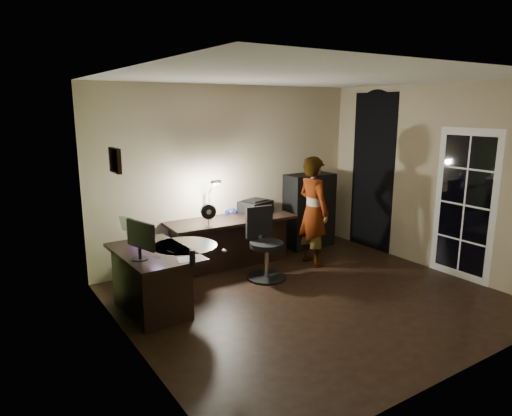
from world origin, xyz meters
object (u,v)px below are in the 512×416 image
cabinet (309,210)px  monitor (140,246)px  desk_right (232,242)px  desk_left (155,281)px  person (313,211)px  office_chair (267,244)px

cabinet → monitor: bearing=-159.9°
monitor → desk_right: bearing=14.8°
desk_left → person: 2.68m
desk_left → person: size_ratio=0.77×
desk_right → person: (1.08, -0.60, 0.46)m
office_chair → cabinet: bearing=37.1°
desk_right → office_chair: bearing=-76.8°
desk_right → person: 1.32m
desk_right → office_chair: (0.14, -0.73, 0.13)m
desk_left → monitor: monitor is taller
person → monitor: bearing=100.9°
desk_left → desk_right: (1.54, 0.86, 0.00)m
office_chair → desk_right: bearing=107.1°
desk_left → cabinet: cabinet is taller
desk_right → person: person is taller
desk_right → cabinet: 1.66m
monitor → office_chair: bearing=-6.5°
cabinet → office_chair: (-1.49, -0.88, -0.13)m
person → desk_left: bearing=97.4°
monitor → desk_left: bearing=25.1°
cabinet → desk_right: bearing=-174.2°
monitor → person: 2.89m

